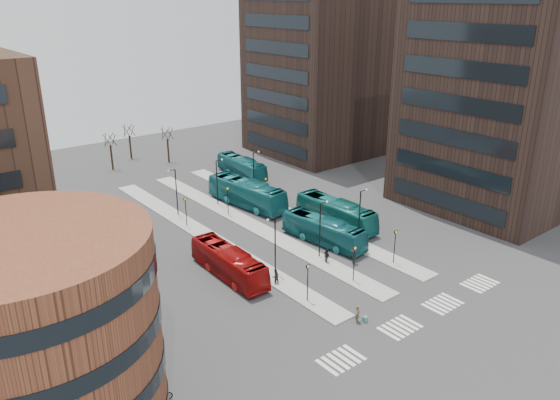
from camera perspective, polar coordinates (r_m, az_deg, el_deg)
ground at (r=47.31m, az=17.06°, el=-14.28°), size 160.00×160.00×0.00m
island_left at (r=64.04m, az=-7.61°, el=-3.79°), size 2.50×45.00×0.15m
island_mid at (r=67.03m, az=-3.24°, el=-2.48°), size 2.50×45.00×0.15m
island_right at (r=70.40m, az=0.73°, el=-1.28°), size 2.50×45.00×0.15m
suitcase at (r=48.52m, az=8.89°, el=-12.20°), size 0.43×0.35×0.51m
red_bus at (r=54.68m, az=-5.39°, el=-6.50°), size 2.78×10.87×3.01m
teal_bus_a at (r=61.67m, az=4.58°, el=-3.20°), size 3.69×11.00×3.00m
teal_bus_b at (r=72.26m, az=-3.49°, el=0.71°), size 4.35×12.97×3.54m
teal_bus_c at (r=66.47m, az=5.85°, el=-1.32°), size 2.93×11.67×3.24m
teal_bus_d at (r=84.52m, az=-4.03°, el=3.49°), size 3.01×10.85×2.99m
traveller at (r=48.09m, az=8.12°, el=-11.71°), size 0.70×0.65×1.61m
commuter_a at (r=53.29m, az=-0.50°, el=-8.01°), size 0.87×0.72×1.63m
commuter_b at (r=57.36m, az=4.90°, el=-5.85°), size 0.56×1.06×1.72m
commuter_c at (r=57.63m, az=7.68°, el=-5.84°), size 1.10×1.26×1.69m
bicycle_mid at (r=40.74m, az=-12.39°, el=-19.35°), size 1.75×0.97×1.01m
bicycle_far at (r=41.57m, az=-13.11°, el=-18.60°), size 1.77×1.17×0.88m
crosswalk_stripes at (r=50.37m, az=14.45°, el=-11.66°), size 22.35×2.40×0.01m
round_building at (r=36.44m, az=-24.42°, el=-13.60°), size 15.16×15.16×14.00m
tower_near at (r=75.82m, az=22.35°, el=10.51°), size 20.12×20.00×30.00m
tower_far at (r=96.83m, az=4.30°, el=13.86°), size 20.12×20.00×30.00m
sign_poles at (r=60.75m, az=0.27°, el=-2.58°), size 12.45×22.12×3.65m
lamp_posts at (r=64.57m, az=-1.81°, el=-0.03°), size 14.04×20.24×6.12m
bare_trees at (r=93.61m, az=-14.75°, el=5.34°), size 10.97×8.14×5.90m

